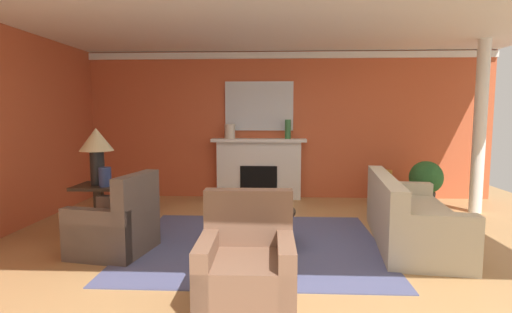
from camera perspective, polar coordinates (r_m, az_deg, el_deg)
name	(u,v)px	position (r m, az deg, el deg)	size (l,w,h in m)	color
ground_plane	(283,244)	(5.16, 3.83, -12.32)	(9.64, 9.64, 0.00)	tan
wall_fireplace	(280,125)	(7.82, 3.50, 4.45)	(8.01, 0.12, 2.82)	#C65633
wall_window	(2,131)	(6.37, -32.47, 3.14)	(0.12, 6.31, 2.82)	#C65633
ceiling_panel	(284,17)	(5.34, 3.99, 19.25)	(8.01, 6.31, 0.06)	white
crown_moulding	(281,55)	(7.81, 3.58, 14.22)	(8.01, 0.08, 0.12)	white
area_rug	(255,244)	(5.12, -0.12, -12.42)	(3.09, 2.70, 0.01)	#4C517A
fireplace	(259,170)	(7.69, 0.41, -1.98)	(1.80, 0.35, 1.16)	white
mantel_mirror	(259,106)	(7.73, 0.45, 7.20)	(1.31, 0.04, 0.94)	silver
sofa	(409,220)	(5.46, 20.97, -8.45)	(1.15, 2.19, 0.85)	#BCB299
armchair_near_window	(116,228)	(5.02, -19.30, -9.54)	(0.93, 0.93, 0.95)	brown
armchair_facing_fireplace	(247,270)	(3.54, -1.33, -15.86)	(0.81, 0.81, 0.95)	brown
coffee_table	(255,219)	(5.02, -0.12, -8.85)	(1.00, 1.00, 0.45)	#2D2319
side_table	(99,207)	(5.74, -21.49, -6.70)	(0.56, 0.56, 0.70)	#2D2319
table_lamp	(96,145)	(5.63, -21.82, 1.52)	(0.44, 0.44, 0.75)	black
vase_on_side_table	(105,177)	(5.50, -20.75, -2.73)	(0.15, 0.15, 0.25)	navy
vase_mantel_left	(230,131)	(7.61, -3.75, 3.60)	(0.20, 0.20, 0.28)	beige
vase_mantel_right	(288,129)	(7.56, 4.58, 3.90)	(0.11, 0.11, 0.36)	#33703D
vase_tall_corner	(383,187)	(7.68, 17.70, -4.13)	(0.30, 0.30, 0.61)	#B7892D
book_red_cover	(245,204)	(5.17, -1.60, -6.83)	(0.24, 0.19, 0.05)	maroon
potted_plant	(426,181)	(7.43, 23.09, -3.21)	(0.56, 0.56, 0.83)	#333333
column_white	(480,128)	(7.47, 29.31, 3.61)	(0.20, 0.20, 2.82)	white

